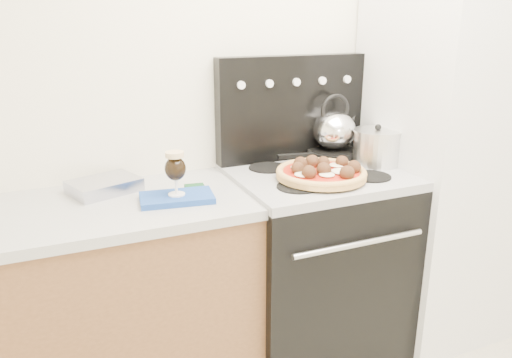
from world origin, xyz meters
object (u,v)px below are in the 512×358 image
oven_mitt (177,198)px  beer_glass (176,173)px  skillet (333,154)px  tea_kettle (334,127)px  fridge (443,152)px  pizza_pan (321,178)px  stove_body (314,267)px  base_cabinet (72,318)px  pizza (321,171)px  stock_pot (377,148)px

oven_mitt → beer_glass: beer_glass is taller
skillet → tea_kettle: tea_kettle is taller
fridge → tea_kettle: 0.57m
beer_glass → pizza_pan: 0.64m
oven_mitt → pizza_pan: size_ratio=0.83×
stove_body → oven_mitt: oven_mitt is taller
oven_mitt → tea_kettle: 0.90m
oven_mitt → tea_kettle: bearing=14.8°
base_cabinet → skillet: size_ratio=5.74×
stove_body → tea_kettle: tea_kettle is taller
fridge → skillet: size_ratio=7.52×
pizza_pan → skillet: bearing=50.1°
stove_body → pizza: pizza is taller
pizza_pan → beer_glass: bearing=175.9°
fridge → oven_mitt: fridge is taller
pizza_pan → pizza: size_ratio=0.88×
stock_pot → pizza: bearing=-163.9°
stove_body → tea_kettle: size_ratio=3.81×
oven_mitt → stock_pot: stock_pot is taller
oven_mitt → skillet: size_ratio=1.13×
tea_kettle → oven_mitt: bearing=-162.2°
stove_body → tea_kettle: (0.18, 0.17, 0.64)m
stove_body → fridge: (0.70, -0.03, 0.51)m
skillet → stock_pot: stock_pot is taller
fridge → oven_mitt: 1.37m
base_cabinet → tea_kettle: tea_kettle is taller
beer_glass → skillet: beer_glass is taller
stove_body → beer_glass: (-0.67, -0.05, 0.57)m
stove_body → fridge: 0.87m
stove_body → pizza: 0.53m
pizza → skillet: size_ratio=1.54×
beer_glass → oven_mitt: bearing=0.0°
pizza → skillet: (0.23, 0.27, -0.02)m
oven_mitt → stock_pot: size_ratio=1.31×
fridge → oven_mitt: (-1.37, -0.03, -0.04)m
pizza_pan → tea_kettle: 0.38m
pizza → stock_pot: size_ratio=1.78×
tea_kettle → stock_pot: tea_kettle is taller
oven_mitt → beer_glass: size_ratio=1.59×
fridge → oven_mitt: size_ratio=6.66×
pizza_pan → skillet: size_ratio=1.35×
pizza_pan → pizza: bearing=0.0°
base_cabinet → beer_glass: bearing=-10.0°
pizza → tea_kettle: tea_kettle is taller
stove_body → pizza: size_ratio=2.27×
fridge → skillet: (-0.52, 0.20, -0.01)m
base_cabinet → stove_body: stove_body is taller
stove_body → pizza_pan: 0.50m
base_cabinet → stock_pot: bearing=-0.7°
base_cabinet → pizza: pizza is taller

